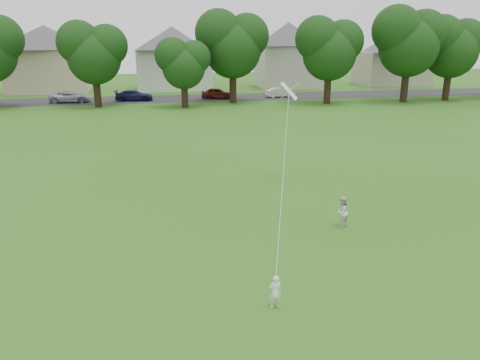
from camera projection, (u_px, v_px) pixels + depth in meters
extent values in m
plane|color=#2D5E15|center=(266.00, 265.00, 15.16)|extent=(160.00, 160.00, 0.00)
cube|color=#2D2D30|center=(179.00, 99.00, 54.53)|extent=(90.00, 7.00, 0.01)
imported|color=white|center=(275.00, 292.00, 12.64)|extent=(0.36, 0.24, 0.97)
imported|color=silver|center=(342.00, 212.00, 17.96)|extent=(0.77, 0.74, 1.25)
plane|color=white|center=(289.00, 91.00, 22.49)|extent=(1.14, 1.29, 0.77)
cylinder|color=white|center=(284.00, 160.00, 17.54)|extent=(0.01, 0.01, 12.28)
cylinder|color=black|center=(97.00, 91.00, 47.76)|extent=(0.72, 0.72, 3.32)
cylinder|color=black|center=(185.00, 94.00, 47.57)|extent=(0.67, 0.67, 2.69)
cylinder|color=black|center=(233.00, 85.00, 50.78)|extent=(0.77, 0.77, 3.80)
cylinder|color=black|center=(328.00, 87.00, 50.09)|extent=(0.74, 0.74, 3.52)
cylinder|color=black|center=(405.00, 84.00, 51.26)|extent=(0.78, 0.78, 3.97)
cylinder|color=black|center=(447.00, 84.00, 52.79)|extent=(0.75, 0.75, 3.61)
imported|color=#9EA0AC|center=(70.00, 97.00, 51.24)|extent=(4.46, 2.19, 1.22)
imported|color=#13143B|center=(134.00, 95.00, 52.48)|extent=(4.26, 1.93, 1.21)
imported|color=#511810|center=(218.00, 93.00, 54.19)|extent=(3.86, 1.86, 1.27)
imported|color=silver|center=(280.00, 92.00, 55.57)|extent=(3.47, 1.47, 1.11)
cube|color=beige|center=(48.00, 71.00, 60.20)|extent=(9.79, 6.72, 5.37)
pyramid|color=#4A484D|center=(43.00, 25.00, 58.53)|extent=(14.12, 14.12, 2.95)
cube|color=white|center=(173.00, 69.00, 63.11)|extent=(9.68, 7.14, 5.29)
pyramid|color=#4A484D|center=(172.00, 26.00, 61.46)|extent=(13.96, 13.96, 2.91)
cube|color=beige|center=(287.00, 66.00, 65.95)|extent=(8.20, 7.08, 5.69)
pyramid|color=#4A484D|center=(289.00, 22.00, 64.18)|extent=(11.83, 11.83, 3.13)
cube|color=#B4A995|center=(392.00, 68.00, 68.99)|extent=(9.73, 6.77, 4.73)
pyramid|color=#4A484D|center=(395.00, 33.00, 67.51)|extent=(14.03, 14.03, 2.60)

